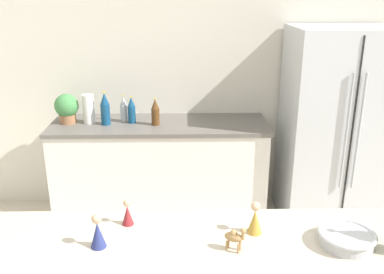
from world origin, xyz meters
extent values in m
cube|color=silver|center=(0.00, 2.73, 1.27)|extent=(8.00, 0.06, 2.55)
cube|color=white|center=(-0.25, 2.40, 0.44)|extent=(1.88, 0.60, 0.88)
cube|color=#66605B|center=(-0.25, 2.40, 0.90)|extent=(1.91, 0.63, 0.03)
cube|color=silver|center=(1.30, 2.34, 0.87)|extent=(0.89, 0.69, 1.75)
cube|color=black|center=(1.30, 1.99, 0.87)|extent=(0.01, 0.01, 1.68)
cylinder|color=#B2B5BA|center=(1.25, 1.97, 0.96)|extent=(0.02, 0.02, 0.96)
cylinder|color=#B2B5BA|center=(1.35, 1.97, 0.96)|extent=(0.02, 0.02, 0.96)
cube|color=#B7AD99|center=(0.03, 0.48, 0.95)|extent=(2.18, 0.54, 0.03)
cylinder|color=#9E6B47|center=(-1.06, 2.42, 0.96)|extent=(0.14, 0.14, 0.08)
sphere|color=#478E4C|center=(-1.06, 2.42, 1.07)|extent=(0.21, 0.21, 0.21)
cylinder|color=white|center=(-0.86, 2.41, 1.04)|extent=(0.10, 0.10, 0.25)
cylinder|color=brown|center=(-0.28, 2.34, 0.99)|extent=(0.07, 0.07, 0.15)
cone|color=brown|center=(-0.28, 2.34, 1.11)|extent=(0.07, 0.07, 0.08)
cylinder|color=gold|center=(-0.28, 2.34, 1.15)|extent=(0.02, 0.02, 0.01)
cylinder|color=navy|center=(-0.49, 2.41, 0.99)|extent=(0.07, 0.07, 0.15)
cone|color=navy|center=(-0.49, 2.41, 1.11)|extent=(0.07, 0.07, 0.08)
cylinder|color=gold|center=(-0.49, 2.41, 1.15)|extent=(0.02, 0.02, 0.01)
cylinder|color=navy|center=(-0.71, 2.36, 1.01)|extent=(0.08, 0.08, 0.18)
cone|color=navy|center=(-0.71, 2.36, 1.15)|extent=(0.08, 0.08, 0.10)
cylinder|color=gold|center=(-0.71, 2.36, 1.20)|extent=(0.03, 0.03, 0.01)
cylinder|color=#B2B7BC|center=(-0.57, 2.46, 0.99)|extent=(0.06, 0.06, 0.15)
cone|color=#B2B7BC|center=(-0.57, 2.46, 1.11)|extent=(0.06, 0.06, 0.08)
cylinder|color=gold|center=(-0.57, 2.46, 1.15)|extent=(0.02, 0.02, 0.01)
cylinder|color=#B7BABF|center=(0.69, 0.42, 1.00)|extent=(0.23, 0.23, 0.05)
torus|color=#B7BABF|center=(0.69, 0.42, 1.02)|extent=(0.25, 0.25, 0.02)
ellipsoid|color=#A87F4C|center=(0.18, 0.39, 1.03)|extent=(0.09, 0.07, 0.04)
sphere|color=#A87F4C|center=(0.18, 0.39, 1.05)|extent=(0.03, 0.03, 0.03)
cylinder|color=#A87F4C|center=(0.22, 0.37, 1.06)|extent=(0.01, 0.01, 0.04)
sphere|color=#A87F4C|center=(0.22, 0.37, 1.08)|extent=(0.02, 0.02, 0.02)
cylinder|color=#A87F4C|center=(0.21, 0.39, 0.99)|extent=(0.01, 0.01, 0.04)
cylinder|color=#A87F4C|center=(0.20, 0.36, 0.99)|extent=(0.01, 0.01, 0.04)
cylinder|color=#A87F4C|center=(0.16, 0.41, 0.99)|extent=(0.01, 0.01, 0.04)
cylinder|color=#A87F4C|center=(0.15, 0.39, 0.99)|extent=(0.01, 0.01, 0.04)
cone|color=#B28933|center=(0.29, 0.52, 1.03)|extent=(0.07, 0.07, 0.12)
sphere|color=tan|center=(0.29, 0.52, 1.11)|extent=(0.04, 0.04, 0.04)
cone|color=navy|center=(-0.41, 0.42, 1.03)|extent=(0.07, 0.07, 0.12)
sphere|color=tan|center=(-0.41, 0.42, 1.11)|extent=(0.04, 0.04, 0.04)
cone|color=maroon|center=(-0.31, 0.61, 1.02)|extent=(0.06, 0.06, 0.10)
sphere|color=tan|center=(-0.31, 0.61, 1.08)|extent=(0.04, 0.04, 0.04)
camera|label=1|loc=(-0.03, -1.20, 2.05)|focal=40.00mm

